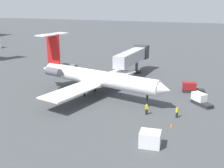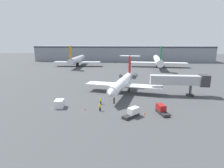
% 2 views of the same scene
% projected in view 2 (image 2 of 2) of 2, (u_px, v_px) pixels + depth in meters
% --- Properties ---
extents(ground_plane, '(400.00, 400.00, 0.10)m').
position_uv_depth(ground_plane, '(112.00, 92.00, 55.82)').
color(ground_plane, '#424447').
extents(regional_jet, '(23.74, 27.65, 10.58)m').
position_uv_depth(regional_jet, '(123.00, 81.00, 54.81)').
color(regional_jet, white).
rests_on(regional_jet, ground_plane).
extents(jet_bridge, '(16.12, 3.31, 6.20)m').
position_uv_depth(jet_bridge, '(183.00, 80.00, 51.39)').
color(jet_bridge, '#ADADB2').
rests_on(jet_bridge, ground_plane).
extents(ground_crew_marshaller, '(0.44, 0.33, 1.69)m').
position_uv_depth(ground_crew_marshaller, '(100.00, 107.00, 40.46)').
color(ground_crew_marshaller, black).
rests_on(ground_crew_marshaller, ground_plane).
extents(ground_crew_loader, '(0.43, 0.48, 1.69)m').
position_uv_depth(ground_crew_loader, '(101.00, 101.00, 44.84)').
color(ground_crew_loader, black).
rests_on(ground_crew_loader, ground_plane).
extents(baggage_tug_lead, '(2.51, 4.23, 1.90)m').
position_uv_depth(baggage_tug_lead, '(162.00, 110.00, 39.09)').
color(baggage_tug_lead, '#262628').
rests_on(baggage_tug_lead, ground_plane).
extents(baggage_tug_trailing, '(3.74, 3.89, 1.90)m').
position_uv_depth(baggage_tug_trailing, '(132.00, 113.00, 37.35)').
color(baggage_tug_trailing, '#262628').
rests_on(baggage_tug_trailing, ground_plane).
extents(cargo_container_uld, '(2.30, 2.70, 1.87)m').
position_uv_depth(cargo_container_uld, '(59.00, 104.00, 42.63)').
color(cargo_container_uld, silver).
rests_on(cargo_container_uld, ground_plane).
extents(traffic_cone_near, '(0.36, 0.36, 0.55)m').
position_uv_depth(traffic_cone_near, '(85.00, 109.00, 40.95)').
color(traffic_cone_near, orange).
rests_on(traffic_cone_near, ground_plane).
extents(traffic_cone_mid, '(0.36, 0.36, 0.55)m').
position_uv_depth(traffic_cone_mid, '(145.00, 113.00, 38.56)').
color(traffic_cone_mid, orange).
rests_on(traffic_cone_mid, ground_plane).
extents(terminal_building, '(139.77, 22.21, 12.12)m').
position_uv_depth(terminal_building, '(122.00, 54.00, 149.47)').
color(terminal_building, gray).
rests_on(terminal_building, ground_plane).
extents(parked_airliner_west_end, '(29.72, 35.20, 13.21)m').
position_uv_depth(parked_airliner_west_end, '(77.00, 60.00, 115.63)').
color(parked_airliner_west_end, silver).
rests_on(parked_airliner_west_end, ground_plane).
extents(parked_airliner_west_mid, '(35.85, 42.35, 13.22)m').
position_uv_depth(parked_airliner_west_mid, '(158.00, 60.00, 111.72)').
color(parked_airliner_west_mid, white).
rests_on(parked_airliner_west_mid, ground_plane).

